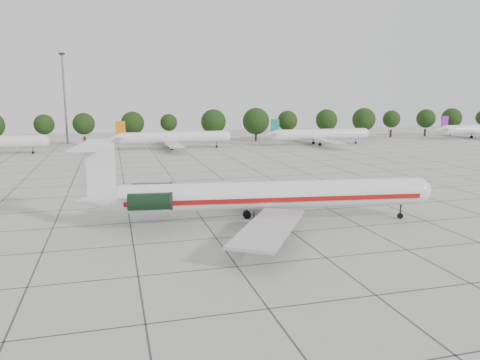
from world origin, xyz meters
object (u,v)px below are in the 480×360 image
at_px(bg_airliner_c, 174,138).
at_px(floodlight_mast, 64,93).
at_px(main_airliner, 255,195).
at_px(bg_airliner_d, 320,135).
at_px(bg_airliner_e, 479,130).

height_order(bg_airliner_c, floodlight_mast, floodlight_mast).
bearing_deg(floodlight_mast, main_airliner, -74.17).
xyz_separation_m(main_airliner, floodlight_mast, (-27.24, 96.07, 11.06)).
relative_size(bg_airliner_d, bg_airliner_e, 1.00).
bearing_deg(bg_airliner_d, bg_airliner_c, 178.53).
xyz_separation_m(bg_airliner_c, floodlight_mast, (-27.88, 21.98, 11.37)).
xyz_separation_m(bg_airliner_c, bg_airliner_e, (98.04, 2.94, 0.00)).
relative_size(main_airliner, bg_airliner_e, 1.38).
distance_m(bg_airliner_e, floodlight_mast, 127.87).
relative_size(main_airliner, floodlight_mast, 1.53).
xyz_separation_m(main_airliner, bg_airliner_e, (98.69, 77.02, -0.32)).
distance_m(main_airliner, bg_airliner_d, 83.91).
distance_m(bg_airliner_d, bg_airliner_e, 57.52).
bearing_deg(floodlight_mast, bg_airliner_e, -8.60).
height_order(main_airliner, floodlight_mast, floodlight_mast).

